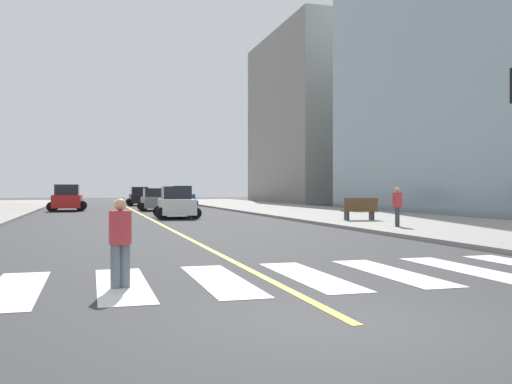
{
  "coord_description": "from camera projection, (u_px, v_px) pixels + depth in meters",
  "views": [
    {
      "loc": [
        -3.23,
        -6.56,
        1.73
      ],
      "look_at": [
        6.79,
        28.22,
        1.53
      ],
      "focal_mm": 40.16,
      "sensor_mm": 36.0,
      "label": 1
    }
  ],
  "objects": [
    {
      "name": "car_white_second",
      "position": [
        176.0,
        203.0,
        33.86
      ],
      "size": [
        2.73,
        4.26,
        1.87
      ],
      "rotation": [
        0.0,
        0.0,
        3.1
      ],
      "color": "silver",
      "rests_on": "ground"
    },
    {
      "name": "car_blue_nearest",
      "position": [
        182.0,
        197.0,
        56.58
      ],
      "size": [
        2.96,
        4.62,
        2.03
      ],
      "rotation": [
        0.0,
        0.0,
        3.1
      ],
      "color": "#2D479E",
      "rests_on": "ground"
    },
    {
      "name": "car_red_third",
      "position": [
        67.0,
        199.0,
        44.95
      ],
      "size": [
        2.95,
        4.67,
        2.07
      ],
      "rotation": [
        0.0,
        0.0,
        -0.02
      ],
      "color": "red",
      "rests_on": "ground"
    },
    {
      "name": "pedestrian_crossing",
      "position": [
        120.0,
        239.0,
        9.92
      ],
      "size": [
        0.39,
        0.39,
        1.56
      ],
      "rotation": [
        0.0,
        0.0,
        3.3
      ],
      "color": "slate",
      "rests_on": "ground"
    },
    {
      "name": "parking_garage_concrete",
      "position": [
        336.0,
        120.0,
        76.68
      ],
      "size": [
        18.0,
        24.0,
        22.07
      ],
      "primitive_type": "cube",
      "color": "gray",
      "rests_on": "ground"
    },
    {
      "name": "crosswalk_paint",
      "position": [
        265.0,
        278.0,
        11.06
      ],
      "size": [
        13.5,
        4.0,
        0.01
      ],
      "color": "silver",
      "rests_on": "ground"
    },
    {
      "name": "lane_divider_paint",
      "position": [
        134.0,
        210.0,
        45.65
      ],
      "size": [
        0.16,
        80.0,
        0.01
      ],
      "primitive_type": "cube",
      "color": "yellow",
      "rests_on": "ground"
    },
    {
      "name": "ground_plane",
      "position": [
        358.0,
        326.0,
        7.21
      ],
      "size": [
        220.0,
        220.0,
        0.0
      ],
      "primitive_type": "plane",
      "color": "#333335"
    },
    {
      "name": "car_gray_fourth",
      "position": [
        154.0,
        200.0,
        45.62
      ],
      "size": [
        2.5,
        3.99,
        1.78
      ],
      "rotation": [
        0.0,
        0.0,
        3.14
      ],
      "color": "slate",
      "rests_on": "ground"
    },
    {
      "name": "pedestrian_waiting_east",
      "position": [
        397.0,
        205.0,
        23.94
      ],
      "size": [
        0.41,
        0.41,
        1.64
      ],
      "rotation": [
        0.0,
        0.0,
        1.04
      ],
      "color": "#38383D",
      "rests_on": "sidewalk_kerb_east"
    },
    {
      "name": "park_bench",
      "position": [
        360.0,
        209.0,
        28.87
      ],
      "size": [
        1.83,
        0.66,
        1.12
      ],
      "rotation": [
        0.0,
        0.0,
        1.51
      ],
      "color": "brown",
      "rests_on": "sidewalk_kerb_east"
    },
    {
      "name": "car_black_fifth",
      "position": [
        139.0,
        197.0,
        59.32
      ],
      "size": [
        2.72,
        4.33,
        1.93
      ],
      "rotation": [
        0.0,
        0.0,
        3.13
      ],
      "color": "black",
      "rests_on": "ground"
    },
    {
      "name": "sidewalk_kerb_east",
      "position": [
        399.0,
        221.0,
        29.81
      ],
      "size": [
        10.0,
        120.0,
        0.15
      ],
      "primitive_type": "cube",
      "color": "gray",
      "rests_on": "ground"
    }
  ]
}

